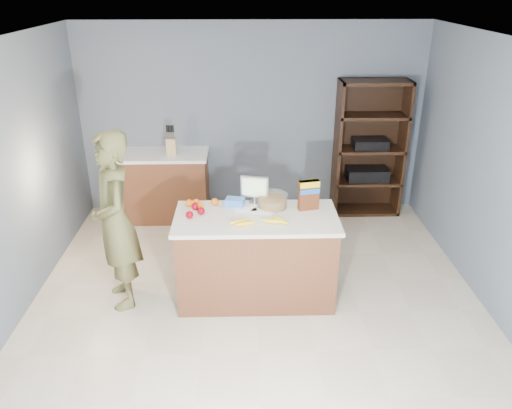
{
  "coord_description": "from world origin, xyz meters",
  "views": [
    {
      "loc": [
        -0.11,
        -3.96,
        2.96
      ],
      "look_at": [
        0.0,
        0.35,
        1.0
      ],
      "focal_mm": 35.0,
      "sensor_mm": 36.0,
      "label": 1
    }
  ],
  "objects_px": {
    "person": "(115,222)",
    "tv": "(255,188)",
    "shelving_unit": "(368,150)",
    "counter_peninsula": "(256,260)",
    "cereal_box": "(309,193)"
  },
  "relations": [
    {
      "from": "shelving_unit",
      "to": "person",
      "type": "distance_m",
      "value": 3.55
    },
    {
      "from": "shelving_unit",
      "to": "tv",
      "type": "bearing_deg",
      "value": -131.96
    },
    {
      "from": "shelving_unit",
      "to": "person",
      "type": "bearing_deg",
      "value": -144.12
    },
    {
      "from": "shelving_unit",
      "to": "tv",
      "type": "height_order",
      "value": "shelving_unit"
    },
    {
      "from": "person",
      "to": "tv",
      "type": "height_order",
      "value": "person"
    },
    {
      "from": "cereal_box",
      "to": "shelving_unit",
      "type": "bearing_deg",
      "value": 61.34
    },
    {
      "from": "counter_peninsula",
      "to": "shelving_unit",
      "type": "height_order",
      "value": "shelving_unit"
    },
    {
      "from": "shelving_unit",
      "to": "person",
      "type": "relative_size",
      "value": 1.03
    },
    {
      "from": "counter_peninsula",
      "to": "shelving_unit",
      "type": "relative_size",
      "value": 0.87
    },
    {
      "from": "cereal_box",
      "to": "counter_peninsula",
      "type": "bearing_deg",
      "value": -163.7
    },
    {
      "from": "shelving_unit",
      "to": "tv",
      "type": "xyz_separation_m",
      "value": [
        -1.56,
        -1.73,
        0.19
      ]
    },
    {
      "from": "person",
      "to": "counter_peninsula",
      "type": "bearing_deg",
      "value": 69.16
    },
    {
      "from": "person",
      "to": "tv",
      "type": "distance_m",
      "value": 1.38
    },
    {
      "from": "shelving_unit",
      "to": "counter_peninsula",
      "type": "bearing_deg",
      "value": -127.11
    },
    {
      "from": "tv",
      "to": "cereal_box",
      "type": "relative_size",
      "value": 0.95
    }
  ]
}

